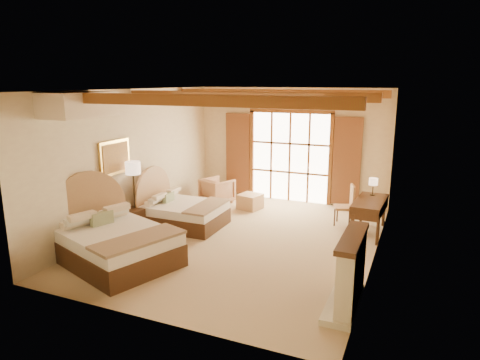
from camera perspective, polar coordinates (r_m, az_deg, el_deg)
The scene contains 19 objects.
floor at distance 9.43m, azimuth 0.33°, elevation -7.90°, with size 7.00×7.00×0.00m, color tan.
wall_back at distance 12.23m, azimuth 6.76°, elevation 4.64°, with size 5.50×5.50×0.00m, color beige.
wall_left at distance 10.34m, azimuth -13.85°, elevation 2.82°, with size 7.00×7.00×0.00m, color beige.
wall_right at distance 8.33m, azimuth 18.05°, elevation 0.12°, with size 7.00×7.00×0.00m, color beige.
ceiling at distance 8.80m, azimuth 0.36°, elevation 11.94°, with size 7.00×7.00×0.00m, color #AE6A38.
ceiling_beams at distance 8.81m, azimuth 0.36°, elevation 11.16°, with size 5.39×4.60×0.18m, color brown, non-canonical shape.
french_doors at distance 12.23m, azimuth 6.64°, elevation 2.98°, with size 3.95×0.08×2.60m.
fireplace at distance 6.79m, azimuth 14.40°, elevation -12.28°, with size 0.46×1.40×1.16m.
painting at distance 9.71m, azimuth -16.32°, elevation 2.92°, with size 0.06×0.95×0.75m.
canopy_valance at distance 8.45m, azimuth -20.65°, elevation 9.37°, with size 0.70×1.40×0.45m, color #F7E7C4.
bed_near at distance 8.53m, azimuth -16.92°, elevation -7.69°, with size 2.67×2.26×1.42m.
bed_far at distance 10.32m, azimuth -8.10°, elevation -4.03°, with size 1.83×1.43×1.20m.
nightstand at distance 10.08m, azimuth -14.23°, elevation -5.28°, with size 0.45×0.45×0.54m, color #452715.
floor_lamp at distance 9.91m, azimuth -14.06°, elevation 1.01°, with size 0.34×0.34×1.61m.
armchair at distance 12.08m, azimuth -3.05°, elevation -1.42°, with size 0.76×0.78×0.71m, color tan.
ottoman at distance 11.55m, azimuth 1.36°, elevation -2.88°, with size 0.55×0.55×0.40m, color tan.
desk at distance 10.08m, azimuth 16.85°, elevation -4.56°, with size 0.70×1.48×0.78m.
desk_chair at distance 10.55m, azimuth 13.75°, elevation -4.23°, with size 0.55×0.54×0.98m.
desk_lamp at distance 10.35m, azimuth 17.36°, elevation -0.30°, with size 0.20×0.20×0.40m.
Camera 1 is at (3.42, -8.11, 3.37)m, focal length 32.00 mm.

